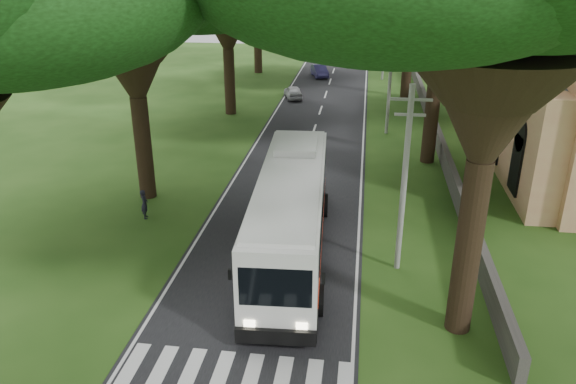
# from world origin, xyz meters

# --- Properties ---
(ground) EXTENTS (140.00, 140.00, 0.00)m
(ground) POSITION_xyz_m (0.00, 0.00, 0.00)
(ground) COLOR #244714
(ground) RESTS_ON ground
(road) EXTENTS (8.00, 120.00, 0.04)m
(road) POSITION_xyz_m (0.00, 25.00, 0.01)
(road) COLOR black
(road) RESTS_ON ground
(crosswalk) EXTENTS (8.00, 3.00, 0.01)m
(crosswalk) POSITION_xyz_m (0.00, -2.00, 0.00)
(crosswalk) COLOR silver
(crosswalk) RESTS_ON ground
(property_wall) EXTENTS (0.35, 50.00, 1.20)m
(property_wall) POSITION_xyz_m (9.00, 24.00, 0.60)
(property_wall) COLOR #383533
(property_wall) RESTS_ON ground
(pole_near) EXTENTS (1.60, 0.24, 8.00)m
(pole_near) POSITION_xyz_m (5.50, 6.00, 4.18)
(pole_near) COLOR gray
(pole_near) RESTS_ON ground
(pole_mid) EXTENTS (1.60, 0.24, 8.00)m
(pole_mid) POSITION_xyz_m (5.50, 26.00, 4.18)
(pole_mid) COLOR gray
(pole_mid) RESTS_ON ground
(pole_far) EXTENTS (1.60, 0.24, 8.00)m
(pole_far) POSITION_xyz_m (5.50, 46.00, 4.18)
(pole_far) COLOR gray
(pole_far) RESTS_ON ground
(coach_bus) EXTENTS (3.69, 13.44, 3.92)m
(coach_bus) POSITION_xyz_m (0.80, 6.54, 2.11)
(coach_bus) COLOR white
(coach_bus) RESTS_ON ground
(distant_car_a) EXTENTS (2.34, 3.74, 1.19)m
(distant_car_a) POSITION_xyz_m (-2.92, 36.00, 0.62)
(distant_car_a) COLOR #AEADB2
(distant_car_a) RESTS_ON road
(distant_car_b) EXTENTS (2.42, 4.12, 1.28)m
(distant_car_b) POSITION_xyz_m (-1.33, 46.44, 0.67)
(distant_car_b) COLOR navy
(distant_car_b) RESTS_ON road
(distant_car_c) EXTENTS (2.37, 4.37, 1.20)m
(distant_car_c) POSITION_xyz_m (1.83, 62.73, 0.63)
(distant_car_c) COLOR maroon
(distant_car_c) RESTS_ON road
(pedestrian) EXTENTS (0.53, 0.65, 1.54)m
(pedestrian) POSITION_xyz_m (-7.11, 9.29, 0.77)
(pedestrian) COLOR black
(pedestrian) RESTS_ON ground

